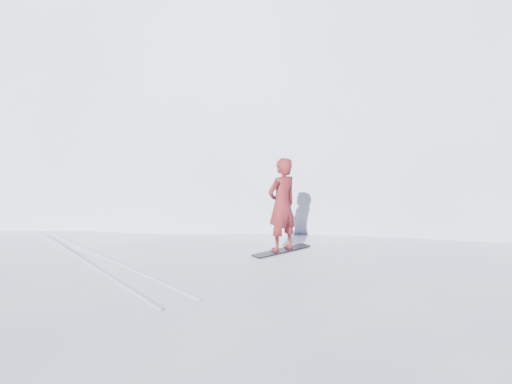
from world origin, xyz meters
TOP-DOWN VIEW (x-y plane):
  - summit_peak at (22.00, 26.00)m, footprint 60.00×56.00m
  - peak_shoulder at (10.00, 20.00)m, footprint 28.00×24.00m
  - snowboard at (2.23, 3.55)m, footprint 1.44×0.43m
  - snowboarder at (2.23, 3.55)m, footprint 0.75×0.54m
  - board_tracks at (-1.21, 4.91)m, footprint 1.28×5.98m

SIDE VIEW (x-z plane):
  - summit_peak at x=22.00m, z-range -28.00..28.00m
  - peak_shoulder at x=10.00m, z-range -9.00..9.00m
  - snowboard at x=2.23m, z-range 2.40..2.42m
  - board_tracks at x=-1.21m, z-range 2.40..2.44m
  - snowboarder at x=2.23m, z-range 2.42..4.36m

